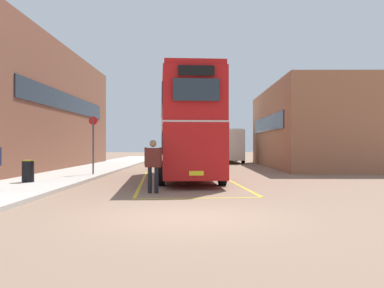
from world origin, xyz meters
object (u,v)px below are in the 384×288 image
double_decker_bus (187,127)px  single_deck_bus (226,145)px  bus_stop_sign (93,140)px  litter_bin (28,171)px  pedestrian_boarding (153,162)px

double_decker_bus → single_deck_bus: 20.10m
bus_stop_sign → litter_bin: bearing=-108.0°
pedestrian_boarding → bus_stop_sign: size_ratio=0.61×
double_decker_bus → pedestrian_boarding: double_decker_bus is taller
double_decker_bus → pedestrian_boarding: 6.20m
single_deck_bus → pedestrian_boarding: bearing=-99.5°
double_decker_bus → litter_bin: size_ratio=12.05×
single_deck_bus → bus_stop_sign: bus_stop_sign is taller
double_decker_bus → bus_stop_sign: size_ratio=3.63×
double_decker_bus → bus_stop_sign: 5.02m
double_decker_bus → single_deck_bus: (3.29, 19.81, -0.87)m
double_decker_bus → bus_stop_sign: double_decker_bus is taller
pedestrian_boarding → litter_bin: bearing=153.7°
pedestrian_boarding → litter_bin: (-5.31, 2.62, -0.47)m
double_decker_bus → pedestrian_boarding: (-1.01, -5.94, -1.46)m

